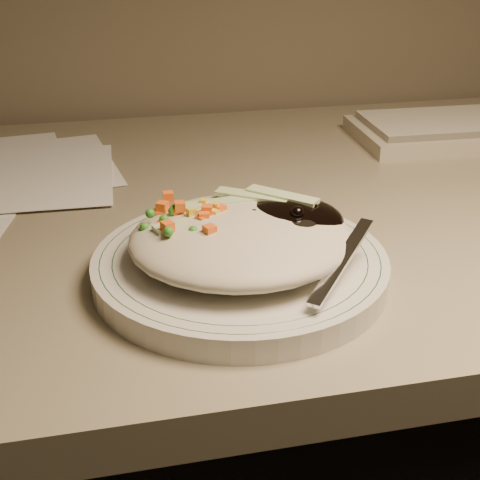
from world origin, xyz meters
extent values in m
cube|color=#7F755C|center=(0.00, 1.38, 0.72)|extent=(1.40, 0.70, 0.04)
cylinder|color=silver|center=(-0.11, 1.20, 0.75)|extent=(0.26, 0.26, 0.02)
torus|color=#144723|center=(-0.11, 1.20, 0.76)|extent=(0.24, 0.24, 0.00)
torus|color=#144723|center=(-0.11, 1.20, 0.76)|extent=(0.22, 0.22, 0.00)
ellipsoid|color=#BBB397|center=(-0.11, 1.19, 0.78)|extent=(0.19, 0.18, 0.04)
ellipsoid|color=black|center=(-0.06, 1.21, 0.79)|extent=(0.10, 0.09, 0.03)
ellipsoid|color=orange|center=(-0.15, 1.21, 0.78)|extent=(0.08, 0.08, 0.02)
sphere|color=black|center=(-0.10, 1.21, 0.79)|extent=(0.01, 0.01, 0.01)
sphere|color=black|center=(-0.07, 1.21, 0.79)|extent=(0.01, 0.01, 0.01)
sphere|color=black|center=(-0.04, 1.21, 0.80)|extent=(0.01, 0.01, 0.01)
sphere|color=black|center=(-0.05, 1.22, 0.79)|extent=(0.01, 0.01, 0.01)
sphere|color=black|center=(-0.06, 1.19, 0.80)|extent=(0.01, 0.01, 0.01)
sphere|color=black|center=(-0.07, 1.21, 0.79)|extent=(0.01, 0.01, 0.01)
sphere|color=black|center=(-0.06, 1.22, 0.79)|extent=(0.01, 0.01, 0.01)
cube|color=orange|center=(-0.16, 1.22, 0.80)|extent=(0.01, 0.01, 0.01)
cube|color=orange|center=(-0.14, 1.20, 0.79)|extent=(0.01, 0.01, 0.01)
cube|color=orange|center=(-0.17, 1.24, 0.80)|extent=(0.01, 0.01, 0.01)
cube|color=orange|center=(-0.14, 1.21, 0.80)|extent=(0.01, 0.01, 0.01)
cube|color=orange|center=(-0.14, 1.20, 0.80)|extent=(0.01, 0.01, 0.01)
cube|color=orange|center=(-0.17, 1.24, 0.79)|extent=(0.01, 0.01, 0.01)
cube|color=orange|center=(-0.16, 1.22, 0.80)|extent=(0.01, 0.01, 0.01)
cube|color=orange|center=(-0.14, 1.20, 0.80)|extent=(0.01, 0.01, 0.01)
cube|color=orange|center=(-0.12, 1.22, 0.80)|extent=(0.01, 0.01, 0.01)
cube|color=orange|center=(-0.16, 1.24, 0.80)|extent=(0.01, 0.01, 0.01)
cube|color=orange|center=(-0.17, 1.19, 0.80)|extent=(0.01, 0.01, 0.01)
cube|color=orange|center=(-0.14, 1.18, 0.80)|extent=(0.01, 0.01, 0.01)
cube|color=orange|center=(-0.18, 1.20, 0.79)|extent=(0.01, 0.01, 0.01)
cube|color=orange|center=(-0.17, 1.24, 0.79)|extent=(0.01, 0.01, 0.01)
sphere|color=#388C28|center=(-0.14, 1.21, 0.80)|extent=(0.01, 0.01, 0.01)
sphere|color=#388C28|center=(-0.17, 1.18, 0.80)|extent=(0.01, 0.01, 0.01)
sphere|color=#388C28|center=(-0.17, 1.21, 0.80)|extent=(0.01, 0.01, 0.01)
sphere|color=#388C28|center=(-0.18, 1.21, 0.80)|extent=(0.01, 0.01, 0.01)
sphere|color=#388C28|center=(-0.14, 1.22, 0.79)|extent=(0.01, 0.01, 0.01)
sphere|color=#388C28|center=(-0.14, 1.19, 0.79)|extent=(0.01, 0.01, 0.01)
sphere|color=#388C28|center=(-0.15, 1.21, 0.79)|extent=(0.01, 0.01, 0.01)
sphere|color=#388C28|center=(-0.16, 1.19, 0.79)|extent=(0.01, 0.01, 0.01)
sphere|color=#388C28|center=(-0.19, 1.21, 0.79)|extent=(0.01, 0.01, 0.01)
sphere|color=#388C28|center=(-0.16, 1.22, 0.80)|extent=(0.01, 0.01, 0.01)
sphere|color=#388C28|center=(-0.16, 1.22, 0.80)|extent=(0.01, 0.01, 0.01)
sphere|color=#388C28|center=(-0.17, 1.20, 0.79)|extent=(0.01, 0.01, 0.01)
sphere|color=#388C28|center=(-0.15, 1.18, 0.80)|extent=(0.01, 0.01, 0.01)
sphere|color=#388C28|center=(-0.12, 1.23, 0.79)|extent=(0.01, 0.01, 0.01)
cube|color=yellow|center=(-0.14, 1.22, 0.79)|extent=(0.01, 0.01, 0.01)
cube|color=yellow|center=(-0.13, 1.21, 0.80)|extent=(0.01, 0.01, 0.01)
cube|color=yellow|center=(-0.15, 1.22, 0.79)|extent=(0.01, 0.01, 0.01)
cube|color=yellow|center=(-0.15, 1.21, 0.80)|extent=(0.01, 0.01, 0.01)
cube|color=yellow|center=(-0.15, 1.21, 0.79)|extent=(0.01, 0.01, 0.01)
cube|color=yellow|center=(-0.13, 1.22, 0.80)|extent=(0.01, 0.01, 0.01)
cube|color=yellow|center=(-0.13, 1.23, 0.80)|extent=(0.01, 0.01, 0.01)
cube|color=yellow|center=(-0.15, 1.21, 0.79)|extent=(0.01, 0.01, 0.01)
cube|color=#B2D18C|center=(-0.12, 1.23, 0.80)|extent=(0.07, 0.02, 0.00)
cube|color=#B2D18C|center=(-0.09, 1.24, 0.80)|extent=(0.07, 0.05, 0.00)
cube|color=#B2D18C|center=(-0.15, 1.20, 0.80)|extent=(0.07, 0.04, 0.00)
cube|color=#B2D18C|center=(-0.06, 1.23, 0.80)|extent=(0.06, 0.06, 0.00)
ellipsoid|color=silver|center=(-0.06, 1.19, 0.79)|extent=(0.06, 0.06, 0.01)
cube|color=silver|center=(-0.04, 1.14, 0.78)|extent=(0.08, 0.09, 0.03)
camera|label=1|loc=(-0.22, 0.70, 1.03)|focal=50.00mm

